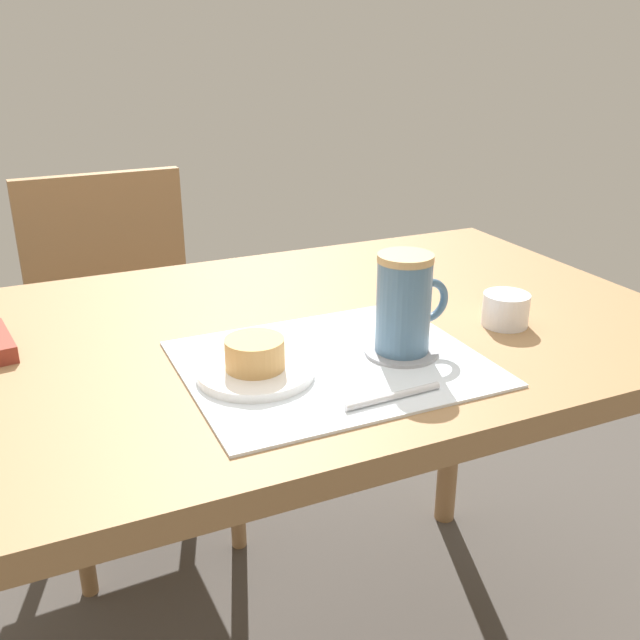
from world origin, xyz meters
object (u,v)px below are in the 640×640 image
at_px(pastry_plate, 255,372).
at_px(pastry, 255,353).
at_px(dining_table, 260,380).
at_px(coffee_mug, 405,303).
at_px(sugar_bowl, 506,310).
at_px(wooden_chair, 124,339).

distance_m(pastry_plate, pastry, 0.03).
height_order(dining_table, pastry, pastry).
bearing_deg(pastry_plate, coffee_mug, -4.48).
distance_m(dining_table, coffee_mug, 0.27).
bearing_deg(pastry, sugar_bowl, 2.17).
xyz_separation_m(dining_table, pastry, (-0.06, -0.15, 0.12)).
bearing_deg(sugar_bowl, pastry, -177.83).
relative_size(dining_table, wooden_chair, 1.52).
bearing_deg(pastry_plate, wooden_chair, 93.25).
relative_size(dining_table, pastry, 17.09).
bearing_deg(pastry, wooden_chair, 93.25).
xyz_separation_m(wooden_chair, pastry_plate, (0.05, -0.82, 0.27)).
bearing_deg(pastry_plate, sugar_bowl, 2.17).
distance_m(dining_table, pastry_plate, 0.18).
height_order(pastry, sugar_bowl, pastry).
height_order(dining_table, pastry_plate, pastry_plate).
relative_size(pastry_plate, pastry, 1.98).
relative_size(dining_table, coffee_mug, 9.56).
xyz_separation_m(pastry, sugar_bowl, (0.41, 0.02, -0.01)).
relative_size(wooden_chair, pastry, 11.24).
relative_size(wooden_chair, coffee_mug, 6.28).
relative_size(pastry, sugar_bowl, 1.09).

